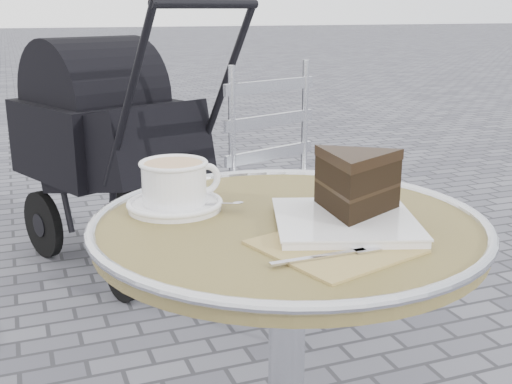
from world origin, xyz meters
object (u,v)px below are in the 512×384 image
object	(u,v)px
cake_plate_set	(353,191)
baby_stroller	(113,149)
cafe_table	(287,303)
cappuccino_set	(176,188)
bistro_chair	(284,163)

from	to	relation	value
cake_plate_set	baby_stroller	xyz separation A→B (m)	(-0.16, 1.83, -0.28)
cafe_table	baby_stroller	xyz separation A→B (m)	(-0.06, 1.78, -0.06)
cappuccino_set	baby_stroller	bearing A→B (deg)	77.55
cafe_table	cake_plate_set	bearing A→B (deg)	-28.40
cappuccino_set	cake_plate_set	xyz separation A→B (m)	(0.27, -0.20, 0.02)
cafe_table	cappuccino_set	size ratio (longest dim) A/B	3.67
cafe_table	baby_stroller	world-z (taller)	baby_stroller
cake_plate_set	baby_stroller	size ratio (longest dim) A/B	0.31
cake_plate_set	baby_stroller	bearing A→B (deg)	113.90
cake_plate_set	cappuccino_set	bearing A→B (deg)	163.07
cappuccino_set	baby_stroller	size ratio (longest dim) A/B	0.17
cafe_table	cappuccino_set	distance (m)	0.30
cafe_table	cappuccino_set	xyz separation A→B (m)	(-0.17, 0.14, 0.21)
cake_plate_set	baby_stroller	distance (m)	1.86
cafe_table	bistro_chair	size ratio (longest dim) A/B	0.81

